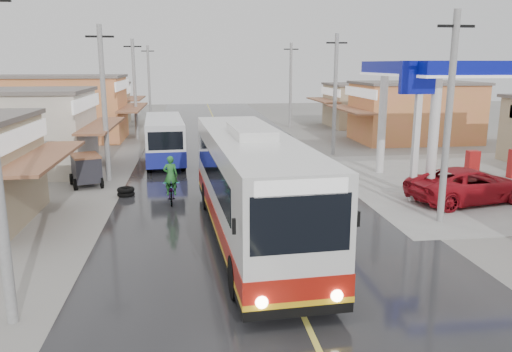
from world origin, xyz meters
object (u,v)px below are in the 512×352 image
object	(u,v)px
coach_bus	(250,186)
cyclist	(171,187)
second_bus	(165,138)
tricycle_near	(86,168)
tyre_stack	(126,192)
jeepney	(468,185)

from	to	relation	value
coach_bus	cyclist	size ratio (longest dim) A/B	5.96
cyclist	coach_bus	bearing A→B (deg)	-63.25
second_bus	tricycle_near	distance (m)	7.05
tricycle_near	cyclist	bearing A→B (deg)	-60.09
coach_bus	cyclist	distance (m)	6.01
coach_bus	tyre_stack	size ratio (longest dim) A/B	15.89
coach_bus	tyre_stack	world-z (taller)	coach_bus
second_bus	jeepney	world-z (taller)	second_bus
tricycle_near	jeepney	bearing A→B (deg)	-36.28
tyre_stack	second_bus	bearing A→B (deg)	80.09
coach_bus	tyre_stack	distance (m)	8.46
jeepney	tyre_stack	world-z (taller)	jeepney
cyclist	tricycle_near	bearing A→B (deg)	136.13
tyre_stack	cyclist	bearing A→B (deg)	-33.52
second_bus	tyre_stack	distance (m)	8.53
second_bus	tyre_stack	size ratio (longest dim) A/B	10.37
second_bus	tyre_stack	xyz separation A→B (m)	(-1.45, -8.31, -1.28)
cyclist	tricycle_near	world-z (taller)	cyclist
cyclist	tyre_stack	xyz separation A→B (m)	(-2.17, 1.43, -0.50)
jeepney	tyre_stack	distance (m)	15.65
second_bus	jeepney	bearing A→B (deg)	-42.82
second_bus	cyclist	bearing A→B (deg)	-89.54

